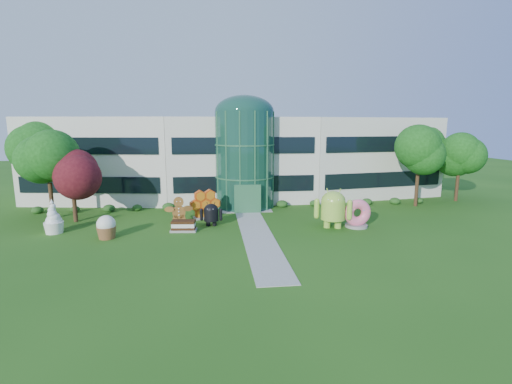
{
  "coord_description": "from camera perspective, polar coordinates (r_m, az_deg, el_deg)",
  "views": [
    {
      "loc": [
        -3.42,
        -26.13,
        8.41
      ],
      "look_at": [
        0.46,
        6.0,
        2.6
      ],
      "focal_mm": 26.0,
      "sensor_mm": 36.0,
      "label": 1
    }
  ],
  "objects": [
    {
      "name": "froyo",
      "position": [
        33.34,
        -28.76,
        -3.32
      ],
      "size": [
        1.95,
        1.95,
        2.7
      ],
      "primitive_type": null,
      "rotation": [
        0.0,
        0.0,
        -0.28
      ],
      "color": "white",
      "rests_on": "ground"
    },
    {
      "name": "ice_cream_sandwich",
      "position": [
        30.5,
        -11.08,
        -5.13
      ],
      "size": [
        2.15,
        1.24,
        0.91
      ],
      "primitive_type": null,
      "rotation": [
        0.0,
        0.0,
        -0.11
      ],
      "color": "black",
      "rests_on": "ground"
    },
    {
      "name": "gingerbread",
      "position": [
        32.56,
        -11.79,
        -2.81
      ],
      "size": [
        2.72,
        1.29,
        2.43
      ],
      "primitive_type": null,
      "rotation": [
        0.0,
        0.0,
        0.11
      ],
      "color": "brown",
      "rests_on": "ground"
    },
    {
      "name": "atrium",
      "position": [
        38.44,
        -1.76,
        4.93
      ],
      "size": [
        6.0,
        6.0,
        9.8
      ],
      "primitive_type": "cylinder",
      "color": "#194738",
      "rests_on": "ground"
    },
    {
      "name": "donut",
      "position": [
        32.16,
        15.25,
        -3.13
      ],
      "size": [
        2.33,
        1.13,
        2.42
      ],
      "primitive_type": null,
      "rotation": [
        0.0,
        0.0,
        0.01
      ],
      "color": "#ED5A84",
      "rests_on": "ground"
    },
    {
      "name": "honeycomb",
      "position": [
        34.29,
        -7.85,
        -2.06
      ],
      "size": [
        3.23,
        2.16,
        2.4
      ],
      "primitive_type": null,
      "rotation": [
        0.0,
        0.0,
        0.39
      ],
      "color": "orange",
      "rests_on": "ground"
    },
    {
      "name": "ground",
      "position": [
        27.66,
        0.55,
        -7.52
      ],
      "size": [
        140.0,
        140.0,
        0.0
      ],
      "primitive_type": "plane",
      "color": "#215114",
      "rests_on": "ground"
    },
    {
      "name": "walkway",
      "position": [
        29.55,
        0.04,
        -6.32
      ],
      "size": [
        2.4,
        20.0,
        0.04
      ],
      "primitive_type": "cube",
      "color": "#9E9E93",
      "rests_on": "ground"
    },
    {
      "name": "tree_red",
      "position": [
        36.14,
        -26.32,
        0.51
      ],
      "size": [
        4.0,
        4.0,
        6.0
      ],
      "primitive_type": null,
      "color": "#3F0C14",
      "rests_on": "ground"
    },
    {
      "name": "trees_backdrop",
      "position": [
        39.5,
        -1.88,
        4.05
      ],
      "size": [
        52.0,
        8.0,
        8.4
      ],
      "primitive_type": null,
      "color": "#144812",
      "rests_on": "ground"
    },
    {
      "name": "android_green",
      "position": [
        31.3,
        11.78,
        -2.18
      ],
      "size": [
        3.74,
        3.06,
        3.66
      ],
      "primitive_type": null,
      "rotation": [
        0.0,
        0.0,
        -0.32
      ],
      "color": "#9BCD41",
      "rests_on": "ground"
    },
    {
      "name": "building",
      "position": [
        44.42,
        -2.45,
        5.31
      ],
      "size": [
        46.0,
        15.0,
        9.3
      ],
      "primitive_type": null,
      "color": "beige",
      "rests_on": "ground"
    },
    {
      "name": "cupcake",
      "position": [
        30.19,
        -22.04,
        -4.99
      ],
      "size": [
        1.95,
        1.95,
        1.79
      ],
      "primitive_type": null,
      "rotation": [
        0.0,
        0.0,
        0.39
      ],
      "color": "white",
      "rests_on": "ground"
    },
    {
      "name": "android_black",
      "position": [
        31.64,
        -6.92,
        -3.21
      ],
      "size": [
        2.14,
        1.58,
        2.25
      ],
      "primitive_type": null,
      "rotation": [
        0.0,
        0.0,
        -0.13
      ],
      "color": "black",
      "rests_on": "ground"
    }
  ]
}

